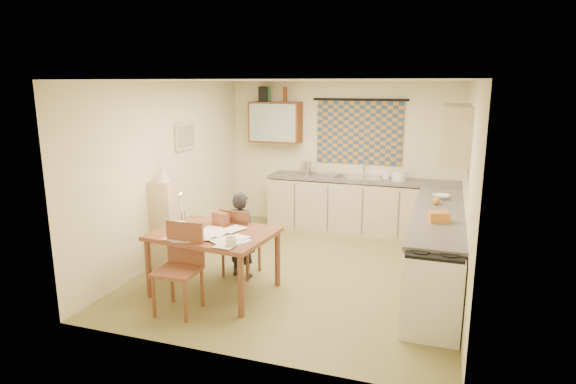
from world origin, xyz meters
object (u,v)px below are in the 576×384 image
(counter_right, at_px, (437,248))
(stove, at_px, (432,291))
(person, at_px, (241,235))
(chair_far, at_px, (241,254))
(dining_table, at_px, (215,261))
(counter_back, at_px, (365,206))
(shelf_stand, at_px, (166,224))

(counter_right, distance_m, stove, 1.34)
(stove, height_order, person, person)
(chair_far, bearing_deg, person, 129.12)
(counter_right, bearing_deg, dining_table, -155.50)
(counter_back, relative_size, stove, 3.73)
(counter_right, height_order, shelf_stand, shelf_stand)
(counter_back, relative_size, person, 2.93)
(dining_table, bearing_deg, stove, 1.20)
(shelf_stand, bearing_deg, counter_back, 45.67)
(stove, bearing_deg, person, 163.25)
(stove, bearing_deg, counter_back, 110.97)
(chair_far, bearing_deg, dining_table, 85.17)
(person, bearing_deg, stove, 169.65)
(stove, relative_size, shelf_stand, 0.75)
(dining_table, height_order, person, person)
(counter_back, relative_size, dining_table, 2.27)
(counter_right, relative_size, dining_table, 2.03)
(stove, xyz_separation_m, person, (-2.40, 0.72, 0.12))
(chair_far, xyz_separation_m, person, (0.03, -0.04, 0.28))
(counter_right, bearing_deg, shelf_stand, -170.59)
(stove, distance_m, shelf_stand, 3.62)
(counter_right, distance_m, person, 2.48)
(counter_back, relative_size, counter_right, 1.12)
(dining_table, bearing_deg, person, 83.41)
(counter_back, height_order, shelf_stand, shelf_stand)
(stove, relative_size, chair_far, 0.97)
(dining_table, relative_size, chair_far, 1.59)
(dining_table, distance_m, shelf_stand, 1.19)
(counter_back, bearing_deg, shelf_stand, -134.33)
(person, xyz_separation_m, shelf_stand, (-1.14, 0.03, 0.03))
(person, distance_m, shelf_stand, 1.14)
(stove, xyz_separation_m, chair_far, (-2.43, 0.77, -0.16))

